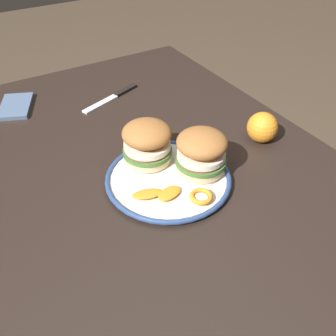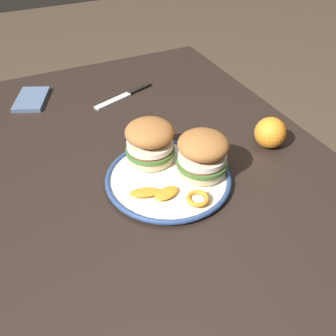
% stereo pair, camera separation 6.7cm
% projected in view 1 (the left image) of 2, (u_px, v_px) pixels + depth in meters
% --- Properties ---
extents(dining_table, '(1.42, 0.93, 0.71)m').
position_uv_depth(dining_table, '(157.00, 212.00, 0.93)').
color(dining_table, black).
rests_on(dining_table, ground).
extents(dinner_plate, '(0.29, 0.29, 0.02)m').
position_uv_depth(dinner_plate, '(168.00, 178.00, 0.89)').
color(dinner_plate, silver).
rests_on(dinner_plate, dining_table).
extents(sandwich_half_left, '(0.16, 0.16, 0.10)m').
position_uv_depth(sandwich_half_left, '(147.00, 142.00, 0.90)').
color(sandwich_half_left, beige).
rests_on(sandwich_half_left, dinner_plate).
extents(sandwich_half_right, '(0.16, 0.16, 0.10)m').
position_uv_depth(sandwich_half_right, '(201.00, 151.00, 0.87)').
color(sandwich_half_right, beige).
rests_on(sandwich_half_right, dinner_plate).
extents(orange_peel_curled, '(0.07, 0.07, 0.01)m').
position_uv_depth(orange_peel_curled, '(201.00, 196.00, 0.82)').
color(orange_peel_curled, orange).
rests_on(orange_peel_curled, dinner_plate).
extents(orange_peel_strip_long, '(0.05, 0.07, 0.01)m').
position_uv_depth(orange_peel_strip_long, '(169.00, 193.00, 0.83)').
color(orange_peel_strip_long, orange).
rests_on(orange_peel_strip_long, dinner_plate).
extents(orange_peel_strip_short, '(0.05, 0.07, 0.01)m').
position_uv_depth(orange_peel_strip_short, '(147.00, 194.00, 0.83)').
color(orange_peel_strip_short, orange).
rests_on(orange_peel_strip_short, dinner_plate).
extents(whole_orange, '(0.08, 0.08, 0.08)m').
position_uv_depth(whole_orange, '(262.00, 127.00, 1.00)').
color(whole_orange, orange).
rests_on(whole_orange, dining_table).
extents(table_knife, '(0.09, 0.21, 0.01)m').
position_uv_depth(table_knife, '(115.00, 96.00, 1.21)').
color(table_knife, silver).
rests_on(table_knife, dining_table).
extents(folded_napkin, '(0.17, 0.14, 0.01)m').
position_uv_depth(folded_napkin, '(16.00, 106.00, 1.15)').
color(folded_napkin, slate).
rests_on(folded_napkin, dining_table).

